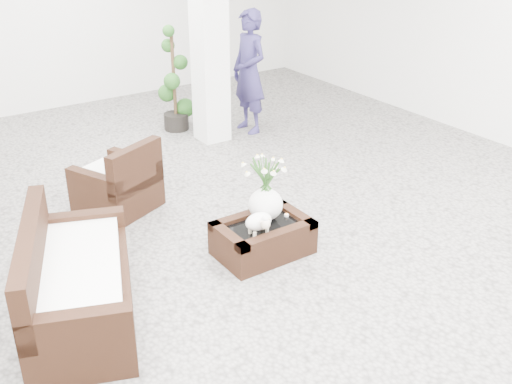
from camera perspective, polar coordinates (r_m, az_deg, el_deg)
ground at (r=6.32m, az=-0.51°, el=-4.74°), size 11.00×11.00×0.00m
column at (r=8.58m, az=-4.40°, el=15.94°), size 0.40×0.40×3.50m
coffee_table at (r=6.08m, az=0.63°, el=-4.37°), size 0.90×0.60×0.31m
sheep_figurine at (r=5.82m, az=0.23°, el=-2.89°), size 0.28×0.23×0.21m
planter_narcissus at (r=5.94m, az=0.90°, el=0.94°), size 0.44×0.44×0.80m
tealight at (r=6.16m, az=2.83°, el=-2.13°), size 0.04×0.04×0.03m
armchair at (r=7.00m, az=-12.81°, el=1.49°), size 0.99×0.98×0.81m
loveseat at (r=5.25m, az=-16.01°, el=-7.19°), size 1.33×1.83×0.88m
topiary at (r=9.24m, az=-7.58°, el=10.24°), size 0.41×0.41×1.53m
shopper at (r=9.09m, az=-0.63°, el=11.01°), size 0.45×0.66×1.78m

